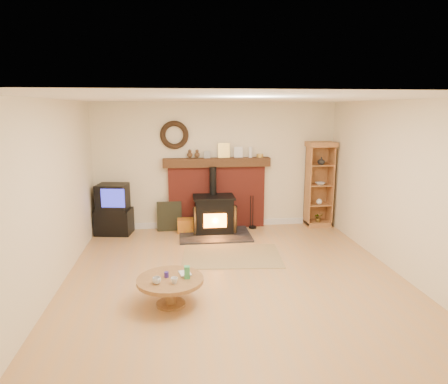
{
  "coord_description": "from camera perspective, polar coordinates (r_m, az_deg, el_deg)",
  "views": [
    {
      "loc": [
        -0.81,
        -5.44,
        2.47
      ],
      "look_at": [
        -0.05,
        1.0,
        1.11
      ],
      "focal_mm": 32.0,
      "sensor_mm": 36.0,
      "label": 1
    }
  ],
  "objects": [
    {
      "name": "leaning_painting",
      "position": [
        8.28,
        -7.81,
        -3.45
      ],
      "size": [
        0.51,
        0.14,
        0.6
      ],
      "primitive_type": "cube",
      "rotation": [
        -0.17,
        0.0,
        0.0
      ],
      "color": "black",
      "rests_on": "ground"
    },
    {
      "name": "tv_unit",
      "position": [
        8.25,
        -15.52,
        -2.52
      ],
      "size": [
        0.76,
        0.59,
        1.01
      ],
      "color": "black",
      "rests_on": "ground"
    },
    {
      "name": "wood_stove",
      "position": [
        8.03,
        -1.45,
        -3.32
      ],
      "size": [
        1.4,
        1.0,
        1.32
      ],
      "color": "black",
      "rests_on": "ground"
    },
    {
      "name": "curio_cabinet",
      "position": [
        8.67,
        13.39,
        1.09
      ],
      "size": [
        0.58,
        0.42,
        1.8
      ],
      "color": "brown",
      "rests_on": "ground"
    },
    {
      "name": "firelog_box",
      "position": [
        8.18,
        -5.14,
        -4.79
      ],
      "size": [
        0.44,
        0.28,
        0.27
      ],
      "primitive_type": "cube",
      "rotation": [
        0.0,
        0.0,
        -0.01
      ],
      "color": "yellow",
      "rests_on": "ground"
    },
    {
      "name": "fire_tools",
      "position": [
        8.43,
        4.08,
        -4.49
      ],
      "size": [
        0.16,
        0.16,
        0.7
      ],
      "color": "black",
      "rests_on": "ground"
    },
    {
      "name": "chimney_breast",
      "position": [
        8.32,
        -1.03,
        0.26
      ],
      "size": [
        2.2,
        0.22,
        1.78
      ],
      "color": "maroon",
      "rests_on": "ground"
    },
    {
      "name": "area_rug",
      "position": [
        6.9,
        1.09,
        -9.1
      ],
      "size": [
        1.75,
        1.28,
        0.01
      ],
      "primitive_type": "cube",
      "rotation": [
        0.0,
        0.0,
        -0.09
      ],
      "color": "brown",
      "rests_on": "ground"
    },
    {
      "name": "coffee_table",
      "position": [
        5.23,
        -7.67,
        -12.8
      ],
      "size": [
        0.85,
        0.85,
        0.53
      ],
      "color": "brown",
      "rests_on": "ground"
    },
    {
      "name": "ground",
      "position": [
        6.03,
        1.59,
        -12.36
      ],
      "size": [
        5.5,
        5.5,
        0.0
      ],
      "primitive_type": "plane",
      "color": "tan",
      "rests_on": "ground"
    },
    {
      "name": "room_shell",
      "position": [
        5.64,
        1.37,
        4.15
      ],
      "size": [
        5.02,
        5.52,
        2.61
      ],
      "color": "beige",
      "rests_on": "ground"
    }
  ]
}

